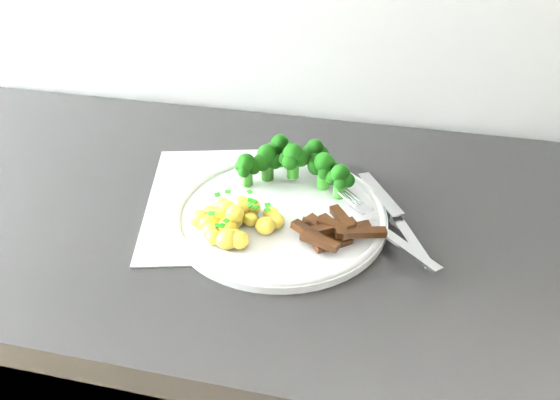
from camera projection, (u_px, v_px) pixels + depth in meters
name	position (u px, v px, depth m)	size (l,w,h in m)	color
recipe_paper	(218.00, 199.00, 0.74)	(0.26, 0.31, 0.00)	silver
plate	(280.00, 214.00, 0.70)	(0.28, 0.28, 0.02)	white
broccoli	(295.00, 161.00, 0.74)	(0.17, 0.09, 0.06)	#266C1A
potatoes	(232.00, 222.00, 0.67)	(0.12, 0.09, 0.04)	yellow
beef_strips	(334.00, 231.00, 0.65)	(0.12, 0.09, 0.03)	black
fork	(387.00, 231.00, 0.66)	(0.14, 0.15, 0.02)	silver
knife	(402.00, 228.00, 0.68)	(0.11, 0.19, 0.02)	silver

